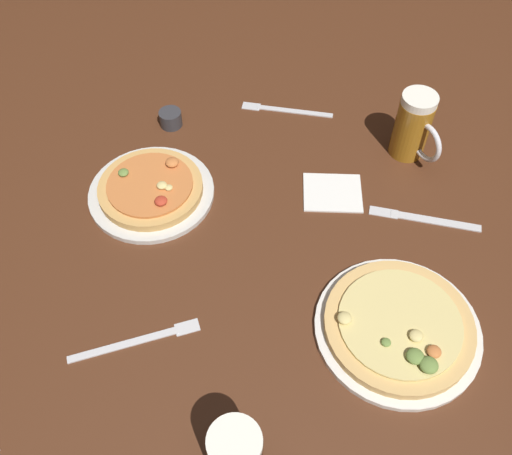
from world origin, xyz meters
TOP-DOWN VIEW (x-y plane):
  - ground_plane at (0.00, 0.00)m, footprint 2.40×2.40m
  - pizza_plate_near at (0.28, -0.19)m, footprint 0.30×0.30m
  - pizza_plate_far at (-0.23, 0.08)m, footprint 0.27×0.27m
  - beer_mug_amber at (0.32, 0.27)m, footprint 0.10×0.12m
  - ramekin_sauce at (-0.24, 0.30)m, footprint 0.05×0.05m
  - napkin_folded at (0.15, 0.13)m, footprint 0.13×0.12m
  - fork_left at (-0.18, -0.26)m, footprint 0.22×0.11m
  - knife_right at (0.34, 0.08)m, footprint 0.23×0.05m
  - fork_spare at (0.03, 0.38)m, footprint 0.22×0.03m

SIDE VIEW (x-z plane):
  - ground_plane at x=0.00m, z-range -0.03..0.00m
  - fork_left at x=-0.18m, z-range 0.00..0.01m
  - knife_right at x=0.34m, z-range 0.00..0.01m
  - fork_spare at x=0.03m, z-range 0.00..0.01m
  - napkin_folded at x=0.15m, z-range 0.00..0.01m
  - pizza_plate_far at x=-0.23m, z-range -0.01..0.04m
  - pizza_plate_near at x=0.28m, z-range -0.01..0.04m
  - ramekin_sauce at x=-0.24m, z-range 0.00..0.04m
  - beer_mug_amber at x=0.32m, z-range 0.00..0.16m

